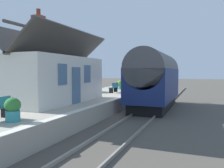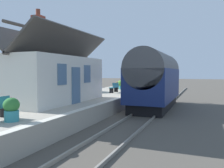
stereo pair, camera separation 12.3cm
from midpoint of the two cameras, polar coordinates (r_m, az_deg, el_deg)
The scene contains 15 objects.
ground_plane at distance 15.66m, azimuth 5.51°, elevation -7.19°, with size 160.00×160.00×0.00m, color #4C473F.
platform at distance 17.01m, azimuth -6.81°, elevation -4.78°, with size 32.00×5.54×0.94m, color #A39B8C.
platform_edge_coping at distance 15.89m, azimuth 1.43°, elevation -3.58°, with size 32.00×0.36×0.02m, color beige.
rail_near at distance 15.29m, azimuth 11.40°, elevation -7.22°, with size 52.00×0.08×0.14m, color gray.
rail_far at distance 15.60m, azimuth 6.15°, elevation -6.97°, with size 52.00×0.08×0.14m, color gray.
train at distance 17.88m, azimuth 10.77°, elevation 1.18°, with size 8.19×2.73×4.32m.
station_building at distance 14.60m, azimuth -13.92°, elevation 1.68°, with size 7.56×3.57×5.27m.
bench_mid_platform at distance 20.50m, azimuth 0.78°, elevation -0.78°, with size 1.40×0.44×0.88m.
planter_by_door at distance 21.25m, azimuth -4.24°, elevation -0.61°, with size 0.65×0.65×0.94m.
planter_bench_right at distance 24.21m, azimuth 2.40°, elevation -0.05°, with size 0.72×0.72×1.02m.
planter_under_sign at distance 24.85m, azimuth 1.49°, elevation -0.19°, with size 0.46×0.46×0.79m.
planter_edge_far at distance 9.33m, azimuth -23.13°, elevation -5.64°, with size 0.59×0.59×0.94m.
lamp_post_platform at distance 22.92m, azimuth 6.01°, elevation 4.98°, with size 0.32×0.50×3.77m.
tree_far_right at distance 24.08m, azimuth -17.32°, elevation 5.74°, with size 3.11×3.18×5.82m.
tree_far_left at distance 30.98m, azimuth -16.11°, elevation 6.46°, with size 2.88×2.47×6.33m.
Camera 2 is at (-14.78, -4.34, 2.77)m, focal length 37.19 mm.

